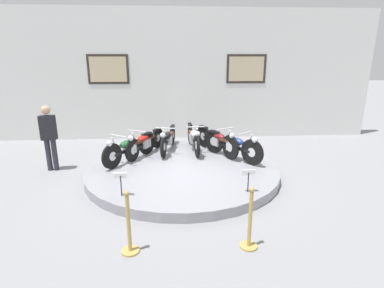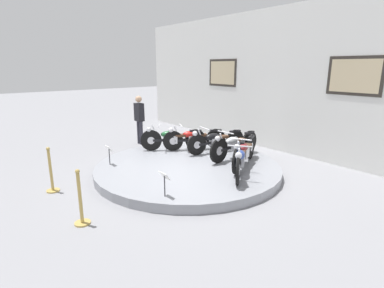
{
  "view_description": "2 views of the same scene",
  "coord_description": "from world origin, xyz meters",
  "px_view_note": "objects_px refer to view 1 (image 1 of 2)",
  "views": [
    {
      "loc": [
        -0.24,
        -7.13,
        2.88
      ],
      "look_at": [
        0.24,
        0.06,
        0.78
      ],
      "focal_mm": 28.0,
      "sensor_mm": 36.0,
      "label": 1
    },
    {
      "loc": [
        5.86,
        -4.65,
        2.71
      ],
      "look_at": [
        -0.02,
        0.15,
        0.73
      ],
      "focal_mm": 28.0,
      "sensor_mm": 36.0,
      "label": 2
    }
  ],
  "objects_px": {
    "stanchion_post_right_of_entry": "(250,228)",
    "motorcycle_black": "(168,138)",
    "motorcycle_blue": "(233,145)",
    "info_placard_front_left": "(121,179)",
    "visitor_standing": "(49,134)",
    "motorcycle_green": "(130,147)",
    "motorcycle_maroon": "(217,140)",
    "motorcycle_red": "(145,142)",
    "stanchion_post_left_of_entry": "(129,232)",
    "motorcycle_silver": "(193,137)",
    "info_placard_front_centre": "(249,175)"
  },
  "relations": [
    {
      "from": "motorcycle_green",
      "to": "motorcycle_red",
      "type": "bearing_deg",
      "value": 56.81
    },
    {
      "from": "motorcycle_maroon",
      "to": "info_placard_front_centre",
      "type": "bearing_deg",
      "value": -84.36
    },
    {
      "from": "motorcycle_silver",
      "to": "motorcycle_maroon",
      "type": "bearing_deg",
      "value": -26.0
    },
    {
      "from": "stanchion_post_right_of_entry",
      "to": "motorcycle_maroon",
      "type": "bearing_deg",
      "value": 88.66
    },
    {
      "from": "motorcycle_silver",
      "to": "visitor_standing",
      "type": "distance_m",
      "value": 3.88
    },
    {
      "from": "motorcycle_red",
      "to": "motorcycle_silver",
      "type": "xyz_separation_m",
      "value": [
        1.39,
        0.32,
        0.02
      ]
    },
    {
      "from": "motorcycle_silver",
      "to": "motorcycle_blue",
      "type": "xyz_separation_m",
      "value": [
        1.01,
        -0.86,
        0.0
      ]
    },
    {
      "from": "info_placard_front_left",
      "to": "stanchion_post_left_of_entry",
      "type": "height_order",
      "value": "stanchion_post_left_of_entry"
    },
    {
      "from": "motorcycle_silver",
      "to": "stanchion_post_right_of_entry",
      "type": "relative_size",
      "value": 1.97
    },
    {
      "from": "motorcycle_red",
      "to": "motorcycle_black",
      "type": "relative_size",
      "value": 0.92
    },
    {
      "from": "motorcycle_silver",
      "to": "info_placard_front_centre",
      "type": "height_order",
      "value": "motorcycle_silver"
    },
    {
      "from": "stanchion_post_right_of_entry",
      "to": "motorcycle_green",
      "type": "bearing_deg",
      "value": 122.54
    },
    {
      "from": "motorcycle_green",
      "to": "motorcycle_silver",
      "type": "xyz_separation_m",
      "value": [
        1.75,
        0.86,
        0.01
      ]
    },
    {
      "from": "motorcycle_red",
      "to": "motorcycle_black",
      "type": "xyz_separation_m",
      "value": [
        0.64,
        0.32,
        -0.0
      ]
    },
    {
      "from": "motorcycle_blue",
      "to": "motorcycle_silver",
      "type": "bearing_deg",
      "value": 139.44
    },
    {
      "from": "motorcycle_silver",
      "to": "motorcycle_blue",
      "type": "relative_size",
      "value": 1.24
    },
    {
      "from": "motorcycle_red",
      "to": "motorcycle_silver",
      "type": "distance_m",
      "value": 1.43
    },
    {
      "from": "motorcycle_blue",
      "to": "stanchion_post_right_of_entry",
      "type": "xyz_separation_m",
      "value": [
        -0.46,
        -3.61,
        -0.27
      ]
    },
    {
      "from": "motorcycle_black",
      "to": "stanchion_post_right_of_entry",
      "type": "distance_m",
      "value": 4.66
    },
    {
      "from": "motorcycle_red",
      "to": "info_placard_front_left",
      "type": "height_order",
      "value": "motorcycle_red"
    },
    {
      "from": "motorcycle_red",
      "to": "motorcycle_blue",
      "type": "distance_m",
      "value": 2.46
    },
    {
      "from": "motorcycle_red",
      "to": "motorcycle_blue",
      "type": "xyz_separation_m",
      "value": [
        2.4,
        -0.54,
        0.02
      ]
    },
    {
      "from": "visitor_standing",
      "to": "stanchion_post_left_of_entry",
      "type": "relative_size",
      "value": 1.68
    },
    {
      "from": "motorcycle_blue",
      "to": "motorcycle_maroon",
      "type": "bearing_deg",
      "value": 123.34
    },
    {
      "from": "motorcycle_silver",
      "to": "stanchion_post_right_of_entry",
      "type": "bearing_deg",
      "value": -82.97
    },
    {
      "from": "motorcycle_black",
      "to": "stanchion_post_left_of_entry",
      "type": "distance_m",
      "value": 4.5
    },
    {
      "from": "motorcycle_maroon",
      "to": "motorcycle_blue",
      "type": "relative_size",
      "value": 1.13
    },
    {
      "from": "motorcycle_black",
      "to": "stanchion_post_left_of_entry",
      "type": "bearing_deg",
      "value": -96.97
    },
    {
      "from": "motorcycle_green",
      "to": "stanchion_post_right_of_entry",
      "type": "height_order",
      "value": "stanchion_post_right_of_entry"
    },
    {
      "from": "motorcycle_black",
      "to": "motorcycle_silver",
      "type": "xyz_separation_m",
      "value": [
        0.75,
        0.0,
        0.02
      ]
    },
    {
      "from": "motorcycle_black",
      "to": "motorcycle_silver",
      "type": "height_order",
      "value": "motorcycle_silver"
    },
    {
      "from": "info_placard_front_centre",
      "to": "stanchion_post_right_of_entry",
      "type": "bearing_deg",
      "value": -103.11
    },
    {
      "from": "motorcycle_silver",
      "to": "motorcycle_black",
      "type": "bearing_deg",
      "value": -179.78
    },
    {
      "from": "motorcycle_blue",
      "to": "info_placard_front_left",
      "type": "xyz_separation_m",
      "value": [
        -2.66,
        -2.08,
        -0.03
      ]
    },
    {
      "from": "motorcycle_silver",
      "to": "info_placard_front_left",
      "type": "xyz_separation_m",
      "value": [
        -1.65,
        -2.94,
        -0.03
      ]
    },
    {
      "from": "info_placard_front_left",
      "to": "visitor_standing",
      "type": "height_order",
      "value": "visitor_standing"
    },
    {
      "from": "motorcycle_green",
      "to": "info_placard_front_centre",
      "type": "xyz_separation_m",
      "value": [
        2.65,
        -2.08,
        -0.02
      ]
    },
    {
      "from": "motorcycle_black",
      "to": "stanchion_post_left_of_entry",
      "type": "height_order",
      "value": "stanchion_post_left_of_entry"
    },
    {
      "from": "stanchion_post_right_of_entry",
      "to": "motorcycle_black",
      "type": "bearing_deg",
      "value": 106.21
    },
    {
      "from": "motorcycle_red",
      "to": "info_placard_front_centre",
      "type": "xyz_separation_m",
      "value": [
        2.3,
        -2.62,
        -0.01
      ]
    },
    {
      "from": "info_placard_front_left",
      "to": "info_placard_front_centre",
      "type": "xyz_separation_m",
      "value": [
        2.56,
        0.0,
        0.0
      ]
    },
    {
      "from": "stanchion_post_left_of_entry",
      "to": "info_placard_front_centre",
      "type": "bearing_deg",
      "value": 34.78
    },
    {
      "from": "motorcycle_red",
      "to": "visitor_standing",
      "type": "xyz_separation_m",
      "value": [
        -2.38,
        -0.5,
        0.39
      ]
    },
    {
      "from": "motorcycle_maroon",
      "to": "visitor_standing",
      "type": "bearing_deg",
      "value": -173.46
    },
    {
      "from": "motorcycle_maroon",
      "to": "info_placard_front_left",
      "type": "bearing_deg",
      "value": -131.2
    },
    {
      "from": "motorcycle_silver",
      "to": "info_placard_front_centre",
      "type": "distance_m",
      "value": 3.08
    },
    {
      "from": "visitor_standing",
      "to": "stanchion_post_left_of_entry",
      "type": "height_order",
      "value": "visitor_standing"
    },
    {
      "from": "motorcycle_black",
      "to": "visitor_standing",
      "type": "xyz_separation_m",
      "value": [
        -3.03,
        -0.82,
        0.39
      ]
    },
    {
      "from": "info_placard_front_centre",
      "to": "stanchion_post_left_of_entry",
      "type": "distance_m",
      "value": 2.69
    },
    {
      "from": "visitor_standing",
      "to": "stanchion_post_left_of_entry",
      "type": "xyz_separation_m",
      "value": [
        2.48,
        -3.64,
        -0.63
      ]
    }
  ]
}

